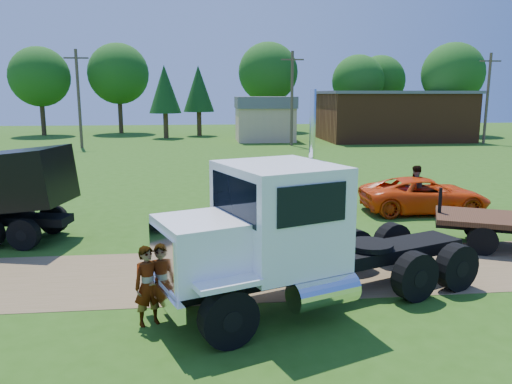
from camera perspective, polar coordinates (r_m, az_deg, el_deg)
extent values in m
plane|color=#295312|center=(14.53, 5.02, -8.99)|extent=(140.00, 140.00, 0.00)
cube|color=brown|center=(14.53, 5.02, -8.97)|extent=(120.00, 4.20, 0.01)
cube|color=black|center=(12.60, 8.12, -7.98)|extent=(8.14, 4.01, 0.33)
cylinder|color=black|center=(10.24, -3.14, -14.20)|extent=(1.28, 0.81, 1.22)
cylinder|color=black|center=(10.24, -3.14, -14.20)|extent=(0.55, 0.54, 0.43)
cylinder|color=black|center=(12.27, -7.80, -9.87)|extent=(1.28, 0.81, 1.22)
cylinder|color=black|center=(12.27, -7.80, -9.87)|extent=(0.55, 0.54, 0.43)
cylinder|color=black|center=(12.95, 17.70, -9.18)|extent=(1.28, 0.81, 1.22)
cylinder|color=black|center=(12.95, 17.70, -9.18)|extent=(0.55, 0.54, 0.43)
cylinder|color=black|center=(14.61, 11.08, -6.52)|extent=(1.28, 0.81, 1.22)
cylinder|color=black|center=(14.61, 11.08, -6.52)|extent=(0.55, 0.54, 0.43)
cylinder|color=black|center=(13.97, 21.94, -7.97)|extent=(1.28, 0.81, 1.22)
cylinder|color=black|center=(13.97, 21.94, -7.97)|extent=(0.55, 0.54, 0.43)
cylinder|color=black|center=(15.52, 15.28, -5.66)|extent=(1.28, 0.81, 1.22)
cylinder|color=black|center=(15.52, 15.28, -5.66)|extent=(0.55, 0.54, 0.43)
cube|color=white|center=(10.88, -5.54, -6.41)|extent=(2.55, 2.48, 1.33)
cube|color=white|center=(10.58, -10.59, -7.38)|extent=(0.69, 1.58, 1.11)
cube|color=white|center=(10.84, -10.73, -11.31)|extent=(1.08, 2.44, 0.33)
cube|color=white|center=(11.48, 2.66, -2.55)|extent=(3.14, 3.33, 2.33)
cube|color=black|center=(10.85, -2.55, -0.65)|extent=(0.86, 2.09, 0.94)
cube|color=black|center=(10.26, 6.45, -1.41)|extent=(1.57, 0.65, 0.83)
cube|color=black|center=(12.53, -0.40, 0.96)|extent=(1.57, 0.65, 0.83)
cube|color=white|center=(9.95, -3.19, -10.45)|extent=(1.42, 0.95, 0.11)
cube|color=white|center=(12.04, -7.89, -6.66)|extent=(1.42, 0.95, 0.11)
cylinder|color=white|center=(11.12, 7.72, -11.23)|extent=(1.69, 1.19, 0.67)
cylinder|color=white|center=(12.59, 6.31, -0.09)|extent=(0.20, 0.20, 5.11)
cylinder|color=black|center=(13.31, 12.85, -5.95)|extent=(1.58, 1.58, 0.13)
cylinder|color=black|center=(20.14, -25.27, -2.76)|extent=(1.08, 0.52, 1.04)
cylinder|color=black|center=(20.14, -25.27, -2.76)|extent=(0.42, 0.41, 0.36)
cylinder|color=black|center=(17.88, -25.00, -4.41)|extent=(1.08, 0.52, 1.04)
cylinder|color=black|center=(17.88, -25.00, -4.41)|extent=(0.42, 0.41, 0.36)
cylinder|color=black|center=(19.56, -22.15, -2.90)|extent=(1.08, 0.52, 1.04)
cylinder|color=black|center=(19.56, -22.15, -2.90)|extent=(0.42, 0.41, 0.36)
cube|color=black|center=(18.92, -26.66, 1.24)|extent=(4.50, 3.01, 2.29)
imported|color=#E7410A|center=(22.48, 18.68, -0.33)|extent=(5.44, 2.63, 1.49)
cylinder|color=black|center=(17.25, 24.47, -5.10)|extent=(0.96, 0.64, 0.93)
cylinder|color=black|center=(19.13, 23.92, -3.52)|extent=(0.96, 0.64, 0.93)
cube|color=black|center=(17.88, 20.29, -1.02)|extent=(0.15, 0.15, 0.93)
imported|color=#999999|center=(11.28, -12.19, -10.43)|extent=(0.77, 0.67, 1.78)
imported|color=#999999|center=(22.71, 17.68, 0.45)|extent=(1.13, 0.99, 1.97)
cube|color=brown|center=(57.30, 15.21, 8.28)|extent=(15.00, 10.00, 5.00)
cube|color=#5C5C61|center=(57.25, 15.34, 10.93)|extent=(15.40, 10.40, 0.30)
cube|color=tan|center=(53.89, 1.02, 7.76)|extent=(6.00, 5.00, 3.60)
cube|color=#5C5C61|center=(53.80, 1.03, 10.21)|extent=(6.20, 5.40, 1.20)
cylinder|color=brown|center=(49.68, -19.59, 9.96)|extent=(0.28, 0.28, 9.00)
cube|color=brown|center=(49.78, -19.88, 14.21)|extent=(2.20, 0.14, 0.14)
cylinder|color=brown|center=(49.15, 4.13, 10.56)|extent=(0.28, 0.28, 9.00)
cube|color=brown|center=(49.25, 4.19, 14.86)|extent=(2.20, 0.14, 0.14)
cylinder|color=brown|center=(56.25, 24.92, 9.64)|extent=(0.28, 0.28, 9.00)
cube|color=brown|center=(56.34, 25.23, 13.39)|extent=(2.20, 0.14, 0.14)
cylinder|color=#3B2C18|center=(66.69, -23.15, 7.60)|extent=(0.56, 0.56, 3.77)
sphere|color=#1E4411|center=(66.64, -23.49, 11.99)|extent=(7.12, 7.12, 7.12)
cylinder|color=#3B2C18|center=(67.02, -15.21, 8.23)|extent=(0.56, 0.56, 4.03)
sphere|color=#1E4411|center=(67.00, -15.46, 12.90)|extent=(7.60, 7.60, 7.60)
cylinder|color=#3B2C18|center=(61.10, -6.50, 7.78)|extent=(0.56, 0.56, 2.92)
cone|color=#103510|center=(61.00, -6.59, 11.65)|extent=(3.67, 3.67, 5.43)
cylinder|color=#3B2C18|center=(68.23, 1.38, 8.73)|extent=(0.56, 0.56, 4.20)
sphere|color=#1E4411|center=(68.23, 1.40, 13.51)|extent=(7.92, 7.92, 7.92)
cylinder|color=#3B2C18|center=(68.09, 11.41, 8.25)|extent=(0.56, 0.56, 3.58)
sphere|color=#1E4411|center=(68.04, 11.58, 12.33)|extent=(6.75, 6.75, 6.75)
cylinder|color=#3B2C18|center=(66.81, 21.24, 7.83)|extent=(0.56, 0.56, 3.98)
sphere|color=#1E4411|center=(66.78, 21.57, 12.45)|extent=(7.50, 7.50, 7.50)
cylinder|color=#3B2C18|center=(58.34, -10.26, 7.49)|extent=(0.56, 0.56, 2.88)
cone|color=#103510|center=(58.23, -10.40, 11.49)|extent=(3.62, 3.62, 5.35)
cylinder|color=#3B2C18|center=(71.90, 13.77, 8.31)|extent=(0.56, 0.56, 3.63)
sphere|color=#1E4411|center=(71.85, 13.96, 12.24)|extent=(6.85, 6.85, 6.85)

